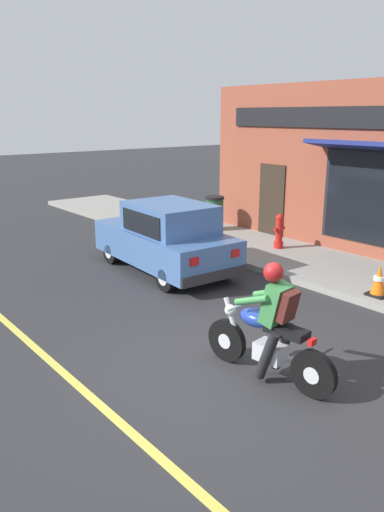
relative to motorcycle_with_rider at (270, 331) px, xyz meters
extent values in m
plane|color=#2B2B2D|center=(-0.28, 0.62, -0.68)|extent=(80.00, 80.00, 0.00)
cube|color=gray|center=(4.57, 3.62, -0.61)|extent=(2.60, 22.00, 0.14)
cube|color=#D1C64C|center=(-2.08, 3.62, -0.67)|extent=(0.12, 19.80, 0.01)
cube|color=brown|center=(6.12, 2.61, 1.42)|extent=(0.50, 9.74, 4.20)
cube|color=#2D2319|center=(5.85, 5.29, 0.37)|extent=(0.04, 0.90, 2.10)
cube|color=black|center=(5.84, 2.61, 2.67)|extent=(0.06, 8.27, 0.50)
cylinder|color=black|center=(-0.09, 0.72, -0.37)|extent=(0.18, 0.63, 0.62)
cylinder|color=silver|center=(-0.09, 0.72, -0.37)|extent=(0.15, 0.23, 0.22)
cylinder|color=black|center=(0.08, -0.67, -0.37)|extent=(0.18, 0.63, 0.62)
cylinder|color=silver|center=(0.08, -0.67, -0.37)|extent=(0.15, 0.23, 0.22)
cube|color=silver|center=(0.00, -0.03, -0.29)|extent=(0.33, 0.43, 0.24)
ellipsoid|color=#1E3899|center=(-0.03, 0.22, 0.12)|extent=(0.36, 0.55, 0.24)
cube|color=black|center=(0.03, -0.26, 0.08)|extent=(0.33, 0.59, 0.10)
cylinder|color=silver|center=(-0.08, 0.62, -0.05)|extent=(0.11, 0.33, 0.68)
cylinder|color=silver|center=(-0.06, 0.50, 0.23)|extent=(0.56, 0.11, 0.04)
sphere|color=silver|center=(-0.08, 0.67, 0.11)|extent=(0.16, 0.16, 0.16)
cylinder|color=silver|center=(0.21, -0.41, -0.39)|extent=(0.15, 0.56, 0.08)
cube|color=red|center=(0.08, -0.62, 0.05)|extent=(0.13, 0.07, 0.08)
cylinder|color=black|center=(-0.17, -0.12, -0.25)|extent=(0.18, 0.36, 0.71)
cylinder|color=black|center=(0.19, -0.08, -0.25)|extent=(0.18, 0.36, 0.71)
cube|color=#387F42|center=(0.01, -0.08, 0.40)|extent=(0.38, 0.37, 0.57)
cylinder|color=#387F42|center=(-0.22, 0.14, 0.44)|extent=(0.15, 0.53, 0.26)
cylinder|color=#387F42|center=(0.18, 0.18, 0.44)|extent=(0.15, 0.53, 0.26)
sphere|color=#A51919|center=(0.00, -0.02, 0.81)|extent=(0.26, 0.26, 0.26)
cube|color=#4C1E19|center=(0.03, -0.24, 0.42)|extent=(0.31, 0.27, 0.42)
cylinder|color=black|center=(1.12, 6.02, -0.38)|extent=(0.22, 0.61, 0.60)
cylinder|color=silver|center=(1.12, 6.02, -0.38)|extent=(0.22, 0.34, 0.33)
cylinder|color=black|center=(2.56, 5.93, -0.38)|extent=(0.22, 0.61, 0.60)
cylinder|color=silver|center=(2.56, 5.93, -0.38)|extent=(0.22, 0.34, 0.33)
cylinder|color=black|center=(0.97, 3.62, -0.38)|extent=(0.22, 0.61, 0.60)
cylinder|color=silver|center=(0.97, 3.62, -0.38)|extent=(0.22, 0.34, 0.33)
cylinder|color=black|center=(2.41, 3.53, -0.38)|extent=(0.22, 0.61, 0.60)
cylinder|color=silver|center=(2.41, 3.53, -0.38)|extent=(0.22, 0.34, 0.33)
cube|color=#42669E|center=(1.76, 4.77, -0.08)|extent=(1.87, 3.80, 0.70)
cube|color=#42669E|center=(1.75, 4.52, 0.56)|extent=(1.56, 1.99, 0.66)
cube|color=black|center=(1.80, 5.39, 0.51)|extent=(1.34, 0.43, 0.51)
cube|color=black|center=(1.02, 4.57, 0.54)|extent=(0.13, 1.52, 0.46)
cube|color=black|center=(2.47, 4.48, 0.54)|extent=(0.13, 1.52, 0.46)
cube|color=silver|center=(1.37, 6.66, 0.04)|extent=(0.24, 0.06, 0.14)
cube|color=red|center=(1.14, 2.95, 0.06)|extent=(0.20, 0.05, 0.16)
cube|color=silver|center=(2.39, 6.60, 0.04)|extent=(0.24, 0.06, 0.14)
cube|color=red|center=(2.15, 2.89, 0.06)|extent=(0.20, 0.05, 0.16)
cube|color=#28282B|center=(1.88, 6.60, -0.33)|extent=(1.61, 0.22, 0.20)
cube|color=#28282B|center=(1.65, 2.95, -0.33)|extent=(1.61, 0.22, 0.20)
cube|color=black|center=(3.67, 0.61, -0.52)|extent=(0.36, 0.36, 0.04)
cone|color=orange|center=(3.67, 0.61, -0.22)|extent=(0.28, 0.28, 0.56)
cylinder|color=white|center=(3.67, 0.61, -0.20)|extent=(0.20, 0.20, 0.08)
cylinder|color=red|center=(4.86, 4.11, -0.46)|extent=(0.24, 0.24, 0.16)
cylinder|color=red|center=(4.86, 4.11, -0.09)|extent=(0.18, 0.18, 0.58)
sphere|color=red|center=(4.86, 4.11, 0.24)|extent=(0.20, 0.20, 0.20)
cylinder|color=red|center=(4.73, 4.11, -0.04)|extent=(0.10, 0.08, 0.08)
cylinder|color=red|center=(4.99, 4.11, -0.04)|extent=(0.10, 0.08, 0.08)
cylinder|color=#23512D|center=(5.02, 6.75, -0.09)|extent=(0.52, 0.52, 0.90)
cylinder|color=black|center=(5.02, 6.75, 0.40)|extent=(0.56, 0.56, 0.08)
camera|label=1|loc=(-4.59, -4.02, 2.73)|focal=35.00mm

